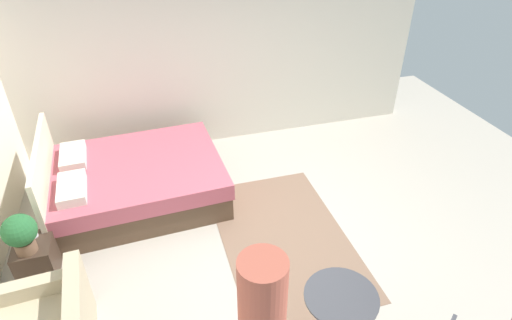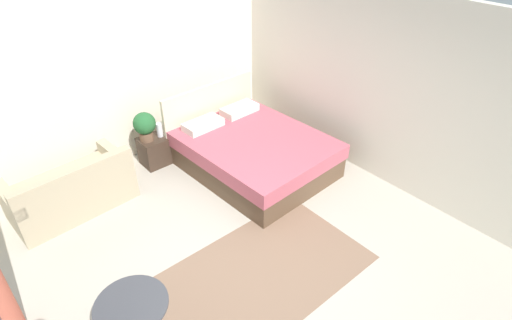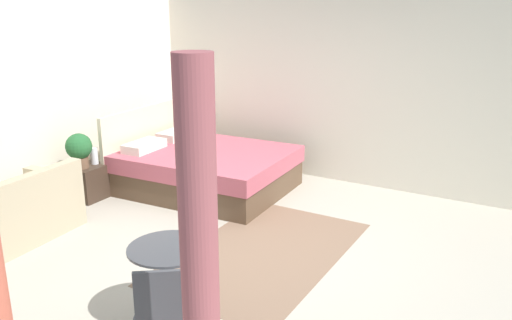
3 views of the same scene
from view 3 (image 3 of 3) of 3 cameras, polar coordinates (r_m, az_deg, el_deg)
The scene contains 12 objects.
ground_plane at distance 5.68m, azimuth 0.16°, elevation -9.81°, with size 8.29×9.46×0.02m, color #B2A899.
wall_back at distance 7.35m, azimuth -22.34°, elevation 6.28°, with size 8.29×0.12×2.71m, color silver.
wall_right at distance 7.59m, azimuth 10.28°, elevation 7.55°, with size 0.12×6.46×2.71m, color silver.
area_rug at distance 5.62m, azimuth 0.84°, elevation -9.98°, with size 2.49×1.51×0.01m, color #7F604C.
bed at distance 7.39m, azimuth -5.73°, elevation -0.87°, with size 1.88×2.31×1.08m.
couch at distance 6.34m, azimuth -25.51°, elevation -5.74°, with size 1.61×0.93×0.80m.
nightstand at distance 7.36m, azimuth -17.71°, elevation -2.32°, with size 0.46×0.39×0.46m.
potted_plant at distance 7.17m, azimuth -18.74°, elevation 1.18°, with size 0.34×0.34×0.46m.
vase at distance 7.33m, azimuth -17.22°, elevation 0.43°, with size 0.10×0.10×0.22m.
balcony_table at distance 4.32m, azimuth -9.37°, elevation -11.82°, with size 0.66×0.66×0.69m.
cafe_chair_near_window at distance 3.63m, azimuth -10.00°, elevation -16.25°, with size 0.60×0.60×0.94m.
curtain_left at distance 2.87m, azimuth -6.14°, elevation -11.98°, with size 0.21×0.21×2.31m.
Camera 3 is at (-4.41, -2.54, 2.53)m, focal length 36.70 mm.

